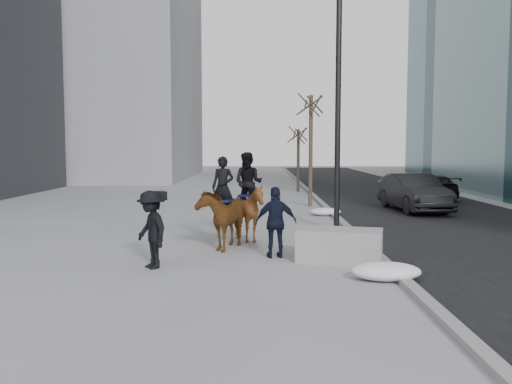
{
  "coord_description": "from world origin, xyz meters",
  "views": [
    {
      "loc": [
        0.11,
        -13.42,
        2.75
      ],
      "look_at": [
        0.0,
        1.2,
        1.5
      ],
      "focal_mm": 38.0,
      "sensor_mm": 36.0,
      "label": 1
    }
  ],
  "objects_px": {
    "planter": "(340,245)",
    "mounted_right": "(248,206)",
    "car_near": "(414,192)",
    "mounted_left": "(223,214)"
  },
  "relations": [
    {
      "from": "mounted_left",
      "to": "mounted_right",
      "type": "bearing_deg",
      "value": 55.49
    },
    {
      "from": "planter",
      "to": "mounted_right",
      "type": "relative_size",
      "value": 0.76
    },
    {
      "from": "car_near",
      "to": "planter",
      "type": "bearing_deg",
      "value": -120.04
    },
    {
      "from": "mounted_right",
      "to": "mounted_left",
      "type": "bearing_deg",
      "value": -124.51
    },
    {
      "from": "planter",
      "to": "mounted_left",
      "type": "relative_size",
      "value": 0.79
    },
    {
      "from": "planter",
      "to": "mounted_right",
      "type": "distance_m",
      "value": 3.59
    },
    {
      "from": "car_near",
      "to": "mounted_right",
      "type": "xyz_separation_m",
      "value": [
        -6.82,
        -7.36,
        0.24
      ]
    },
    {
      "from": "car_near",
      "to": "mounted_right",
      "type": "height_order",
      "value": "mounted_right"
    },
    {
      "from": "mounted_left",
      "to": "planter",
      "type": "bearing_deg",
      "value": -31.35
    },
    {
      "from": "planter",
      "to": "car_near",
      "type": "xyz_separation_m",
      "value": [
        4.6,
        10.1,
        0.4
      ]
    }
  ]
}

